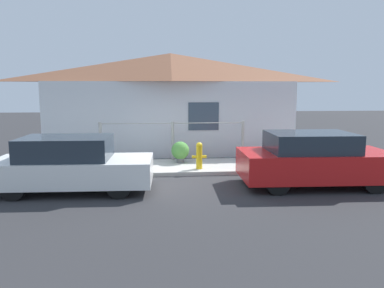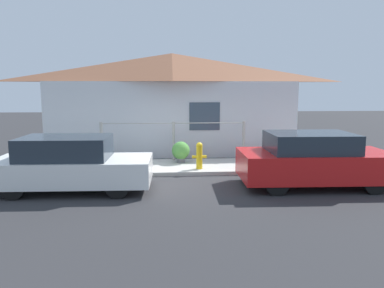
{
  "view_description": "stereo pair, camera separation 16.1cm",
  "coord_description": "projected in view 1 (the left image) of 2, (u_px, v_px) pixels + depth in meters",
  "views": [
    {
      "loc": [
        -0.4,
        -10.57,
        2.53
      ],
      "look_at": [
        0.51,
        0.3,
        0.9
      ],
      "focal_mm": 35.0,
      "sensor_mm": 36.0,
      "label": 1
    },
    {
      "loc": [
        -0.24,
        -10.58,
        2.53
      ],
      "look_at": [
        0.51,
        0.3,
        0.9
      ],
      "focal_mm": 35.0,
      "sensor_mm": 36.0,
      "label": 2
    }
  ],
  "objects": [
    {
      "name": "fence",
      "position": [
        173.0,
        139.0,
        12.61
      ],
      "size": [
        4.9,
        0.1,
        1.3
      ],
      "color": "#999993",
      "rests_on": "sidewalk"
    },
    {
      "name": "car_left",
      "position": [
        71.0,
        165.0,
        9.19
      ],
      "size": [
        3.88,
        1.71,
        1.36
      ],
      "rotation": [
        0.0,
        0.0,
        -0.02
      ],
      "color": "white",
      "rests_on": "ground_plane"
    },
    {
      "name": "fire_hydrant",
      "position": [
        199.0,
        155.0,
        11.25
      ],
      "size": [
        0.44,
        0.2,
        0.81
      ],
      "color": "yellow",
      "rests_on": "sidewalk"
    },
    {
      "name": "sidewalk",
      "position": [
        174.0,
        167.0,
        11.84
      ],
      "size": [
        24.0,
        2.09,
        0.12
      ],
      "color": "#B2AFA8",
      "rests_on": "ground_plane"
    },
    {
      "name": "house",
      "position": [
        171.0,
        74.0,
        14.11
      ],
      "size": [
        9.54,
        2.23,
        3.84
      ],
      "color": "silver",
      "rests_on": "ground_plane"
    },
    {
      "name": "ground_plane",
      "position": [
        175.0,
        176.0,
        10.82
      ],
      "size": [
        60.0,
        60.0,
        0.0
      ],
      "primitive_type": "plane",
      "color": "#2D2D30"
    },
    {
      "name": "car_right",
      "position": [
        314.0,
        160.0,
        9.69
      ],
      "size": [
        3.88,
        1.87,
        1.4
      ],
      "rotation": [
        0.0,
        0.0,
        -0.02
      ],
      "color": "red",
      "rests_on": "ground_plane"
    },
    {
      "name": "potted_plant_near_hydrant",
      "position": [
        180.0,
        151.0,
        12.19
      ],
      "size": [
        0.59,
        0.59,
        0.69
      ],
      "color": "slate",
      "rests_on": "sidewalk"
    }
  ]
}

